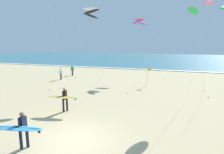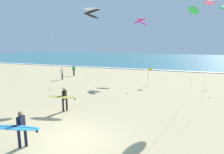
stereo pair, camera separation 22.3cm
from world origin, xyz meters
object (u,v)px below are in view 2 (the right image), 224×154
(bystander_green_top, at_px, (74,70))
(lifeguard_flag, at_px, (149,75))
(surfer_trailing, at_px, (64,97))
(kite_arc_rose_mid, at_px, (209,7))
(kite_arc_scarlet_outer, at_px, (141,22))
(bystander_white_top, at_px, (62,73))
(surfer_lead, at_px, (19,127))
(kite_arc_ivory_low, at_px, (92,12))

(bystander_green_top, bearing_deg, lifeguard_flag, -16.61)
(surfer_trailing, height_order, kite_arc_rose_mid, kite_arc_rose_mid)
(kite_arc_rose_mid, bearing_deg, kite_arc_scarlet_outer, 124.16)
(kite_arc_rose_mid, height_order, bystander_white_top, kite_arc_rose_mid)
(surfer_lead, relative_size, kite_arc_ivory_low, 0.31)
(kite_arc_scarlet_outer, xyz_separation_m, bystander_green_top, (-9.83, -1.38, -6.83))
(surfer_lead, relative_size, lifeguard_flag, 1.14)
(kite_arc_scarlet_outer, relative_size, bystander_white_top, 5.04)
(surfer_trailing, xyz_separation_m, lifeguard_flag, (4.32, 9.90, 0.22))
(surfer_lead, bearing_deg, kite_arc_ivory_low, 95.09)
(surfer_trailing, distance_m, kite_arc_scarlet_outer, 16.37)
(bystander_white_top, bearing_deg, bystander_green_top, 94.28)
(kite_arc_scarlet_outer, bearing_deg, surfer_lead, -94.56)
(bystander_white_top, distance_m, lifeguard_flag, 11.52)
(kite_arc_scarlet_outer, height_order, bystander_white_top, kite_arc_scarlet_outer)
(kite_arc_rose_mid, xyz_separation_m, lifeguard_flag, (-4.81, 5.05, -5.99))
(kite_arc_scarlet_outer, xyz_separation_m, bystander_white_top, (-9.58, -4.70, -6.83))
(surfer_trailing, bearing_deg, bystander_white_top, 125.48)
(surfer_lead, height_order, bystander_white_top, surfer_lead)
(surfer_lead, bearing_deg, surfer_trailing, 100.49)
(bystander_green_top, bearing_deg, kite_arc_scarlet_outer, 7.98)
(bystander_green_top, relative_size, lifeguard_flag, 0.76)
(surfer_trailing, distance_m, bystander_white_top, 12.39)
(kite_arc_scarlet_outer, bearing_deg, kite_arc_rose_mid, -55.84)
(surfer_trailing, distance_m, bystander_green_top, 15.34)
(surfer_trailing, bearing_deg, bystander_green_top, 119.01)
(surfer_trailing, height_order, lifeguard_flag, lifeguard_flag)
(surfer_lead, relative_size, bystander_white_top, 1.51)
(kite_arc_scarlet_outer, relative_size, lifeguard_flag, 3.82)
(surfer_trailing, relative_size, bystander_green_top, 1.39)
(bystander_green_top, bearing_deg, surfer_trailing, -60.99)
(surfer_lead, relative_size, kite_arc_scarlet_outer, 0.30)
(kite_arc_rose_mid, height_order, kite_arc_scarlet_outer, kite_arc_scarlet_outer)
(surfer_lead, bearing_deg, kite_arc_scarlet_outer, 85.44)
(kite_arc_rose_mid, xyz_separation_m, bystander_green_top, (-16.57, 8.56, -6.44))
(surfer_lead, xyz_separation_m, bystander_green_top, (-8.28, 17.98, -0.23))
(kite_arc_ivory_low, height_order, bystander_white_top, kite_arc_ivory_low)
(kite_arc_ivory_low, bearing_deg, bystander_green_top, 130.30)
(surfer_lead, distance_m, lifeguard_flag, 14.89)
(surfer_lead, distance_m, kite_arc_scarlet_outer, 20.51)
(bystander_white_top, bearing_deg, kite_arc_ivory_low, -37.21)
(surfer_trailing, xyz_separation_m, kite_arc_ivory_low, (0.03, 4.61, 6.32))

